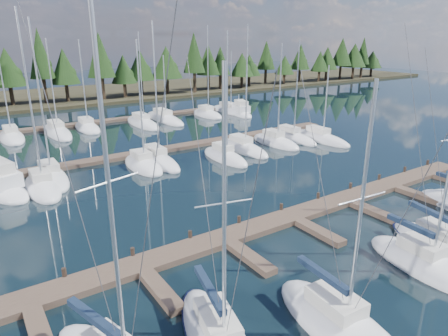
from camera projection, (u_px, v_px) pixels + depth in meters
ground at (207, 175)px, 39.46m from camera, size 260.00×260.00×0.00m
far_shore at (63, 97)px, 86.66m from camera, size 220.00×30.00×0.60m
main_dock at (296, 220)px, 29.43m from camera, size 44.00×6.13×0.90m
back_docks at (133, 134)px, 54.83m from camera, size 50.00×21.80×0.40m
front_sailboat_2 at (340, 325)px, 18.71m from camera, size 3.50×8.21×12.46m
front_sailboat_3 at (425, 264)px, 23.61m from camera, size 3.40×7.83×14.61m
front_sailboat_4 at (441, 247)px, 25.46m from camera, size 4.30×8.37×13.21m
back_sailboat_rows at (147, 139)px, 51.91m from camera, size 45.37×33.80×16.04m
motor_yacht_right at (240, 112)px, 68.85m from camera, size 4.64×8.53×4.05m
tree_line at (54, 66)px, 75.05m from camera, size 184.77×11.92×13.78m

